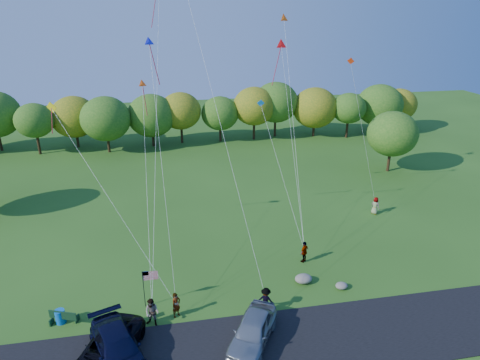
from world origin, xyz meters
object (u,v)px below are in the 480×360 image
(minivan_silver, at_px, (253,331))
(flyer_a, at_px, (176,305))
(flyer_b, at_px, (152,312))
(flyer_c, at_px, (266,300))
(flyer_e, at_px, (375,206))
(flyer_d, at_px, (304,252))
(minivan_navy, at_px, (118,349))
(minivan_dark, at_px, (108,349))
(trash_barrel, at_px, (60,316))
(park_bench, at_px, (63,317))

(minivan_silver, bearing_deg, flyer_a, 172.43)
(minivan_silver, bearing_deg, flyer_b, -175.40)
(flyer_c, height_order, flyer_e, flyer_c)
(flyer_b, relative_size, flyer_d, 1.08)
(minivan_silver, distance_m, flyer_d, 9.92)
(flyer_c, bearing_deg, minivan_silver, 89.45)
(minivan_navy, distance_m, flyer_a, 4.74)
(minivan_dark, bearing_deg, flyer_b, 67.14)
(minivan_dark, xyz_separation_m, minivan_navy, (0.58, -0.10, 0.06))
(minivan_silver, bearing_deg, trash_barrel, -169.55)
(flyer_d, bearing_deg, trash_barrel, -27.50)
(minivan_silver, height_order, flyer_e, minivan_silver)
(minivan_dark, distance_m, flyer_d, 16.30)
(minivan_silver, distance_m, flyer_e, 21.44)
(flyer_e, bearing_deg, park_bench, 85.04)
(minivan_navy, distance_m, trash_barrel, 5.63)
(minivan_silver, xyz_separation_m, flyer_d, (5.90, 7.98, -0.02))
(minivan_silver, distance_m, flyer_a, 5.48)
(flyer_c, relative_size, park_bench, 0.98)
(flyer_c, bearing_deg, flyer_e, -111.23)
(minivan_dark, xyz_separation_m, flyer_a, (4.01, 3.17, 0.04))
(minivan_dark, bearing_deg, minivan_navy, 11.03)
(flyer_d, height_order, flyer_e, flyer_d)
(flyer_c, bearing_deg, park_bench, 22.93)
(flyer_a, bearing_deg, flyer_e, -7.63)
(park_bench, bearing_deg, minivan_dark, -29.37)
(minivan_dark, relative_size, flyer_c, 3.18)
(minivan_dark, distance_m, minivan_navy, 0.60)
(minivan_dark, height_order, flyer_c, flyer_c)
(flyer_d, bearing_deg, minivan_navy, -9.98)
(flyer_c, relative_size, trash_barrel, 1.88)
(park_bench, bearing_deg, flyer_a, 16.32)
(trash_barrel, bearing_deg, flyer_c, -5.63)
(flyer_a, height_order, flyer_b, flyer_b)
(minivan_dark, distance_m, minivan_silver, 8.39)
(flyer_b, distance_m, trash_barrel, 5.99)
(flyer_d, bearing_deg, flyer_c, 9.73)
(flyer_e, distance_m, trash_barrel, 29.26)
(minivan_silver, relative_size, park_bench, 2.80)
(minivan_dark, bearing_deg, minivan_silver, 19.77)
(flyer_a, bearing_deg, minivan_dark, -179.60)
(minivan_navy, xyz_separation_m, trash_barrel, (-3.93, 4.01, -0.43))
(flyer_a, distance_m, flyer_b, 1.64)
(park_bench, height_order, trash_barrel, park_bench)
(minivan_dark, xyz_separation_m, flyer_d, (14.29, 7.84, 0.06))
(flyer_c, xyz_separation_m, park_bench, (-12.98, 1.11, -0.33))
(trash_barrel, bearing_deg, flyer_b, -12.62)
(flyer_c, bearing_deg, flyer_a, 22.33)
(minivan_silver, distance_m, flyer_c, 3.11)
(flyer_a, distance_m, flyer_d, 11.29)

